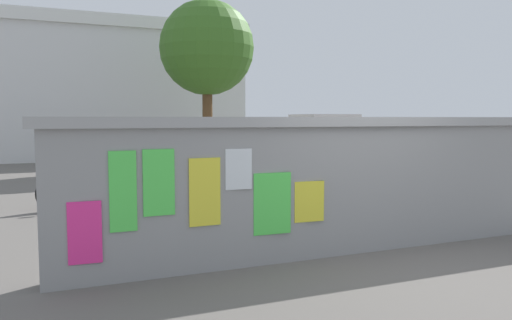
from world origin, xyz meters
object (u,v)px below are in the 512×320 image
(person_bystander, at_px, (428,163))
(bicycle_far, at_px, (82,190))
(auto_rickshaw_truck, at_px, (284,155))
(motorcycle, at_px, (153,199))
(bicycle_near, at_px, (305,209))
(tree_roadside, at_px, (207,48))
(person_walking, at_px, (164,158))

(person_bystander, bearing_deg, bicycle_far, 147.35)
(auto_rickshaw_truck, height_order, motorcycle, auto_rickshaw_truck)
(bicycle_near, height_order, tree_roadside, tree_roadside)
(person_walking, bearing_deg, person_bystander, -35.89)
(auto_rickshaw_truck, distance_m, person_bystander, 3.86)
(auto_rickshaw_truck, distance_m, tree_roadside, 7.73)
(bicycle_near, relative_size, person_bystander, 1.02)
(motorcycle, relative_size, bicycle_far, 1.10)
(auto_rickshaw_truck, bearing_deg, motorcycle, -144.89)
(auto_rickshaw_truck, height_order, person_bystander, auto_rickshaw_truck)
(bicycle_near, xyz_separation_m, person_bystander, (2.41, 0.03, 0.62))
(bicycle_far, bearing_deg, person_walking, -22.76)
(bicycle_near, distance_m, bicycle_far, 4.62)
(bicycle_near, bearing_deg, auto_rickshaw_truck, 68.24)
(motorcycle, distance_m, tree_roadside, 10.96)
(person_walking, bearing_deg, motorcycle, -109.06)
(person_bystander, bearing_deg, person_walking, 144.11)
(auto_rickshaw_truck, height_order, tree_roadside, tree_roadside)
(person_bystander, bearing_deg, motorcycle, 164.88)
(bicycle_far, xyz_separation_m, tree_roadside, (4.86, 7.25, 3.88))
(person_walking, bearing_deg, bicycle_near, -61.97)
(bicycle_near, distance_m, tree_roadside, 11.58)
(bicycle_far, height_order, person_bystander, person_bystander)
(bicycle_near, bearing_deg, person_walking, 118.03)
(auto_rickshaw_truck, distance_m, bicycle_far, 4.56)
(person_walking, height_order, tree_roadside, tree_roadside)
(person_walking, distance_m, tree_roadside, 9.16)
(person_walking, bearing_deg, auto_rickshaw_truck, 16.52)
(motorcycle, bearing_deg, person_walking, 70.94)
(bicycle_far, bearing_deg, motorcycle, -68.00)
(bicycle_near, bearing_deg, bicycle_far, 130.68)
(auto_rickshaw_truck, height_order, person_walking, auto_rickshaw_truck)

